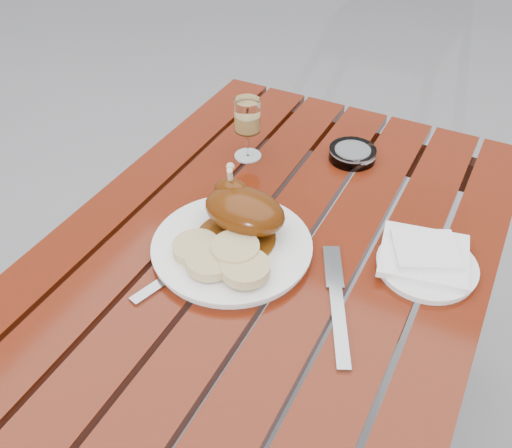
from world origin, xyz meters
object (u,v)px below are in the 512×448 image
(table, at_px, (264,368))
(ashtray, at_px, (352,154))
(side_plate, at_px, (427,266))
(dinner_plate, at_px, (232,247))
(wine_glass, at_px, (248,129))

(table, relative_size, ashtray, 11.13)
(ashtray, bearing_deg, side_plate, -48.81)
(dinner_plate, distance_m, wine_glass, 0.33)
(dinner_plate, relative_size, wine_glass, 2.08)
(dinner_plate, distance_m, ashtray, 0.41)
(table, distance_m, dinner_plate, 0.39)
(wine_glass, bearing_deg, table, -56.18)
(dinner_plate, height_order, ashtray, ashtray)
(dinner_plate, xyz_separation_m, side_plate, (0.34, 0.12, -0.00))
(dinner_plate, xyz_separation_m, wine_glass, (-0.12, 0.30, 0.06))
(table, bearing_deg, dinner_plate, -151.40)
(table, height_order, ashtray, ashtray)
(dinner_plate, relative_size, side_plate, 1.65)
(table, distance_m, side_plate, 0.48)
(table, xyz_separation_m, side_plate, (0.28, 0.09, 0.38))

